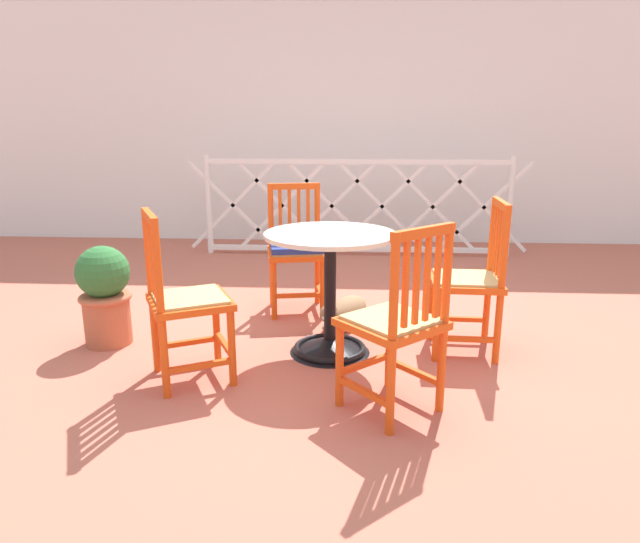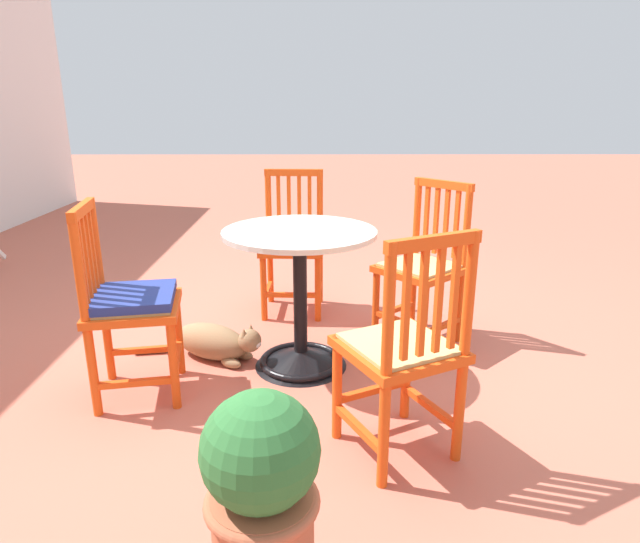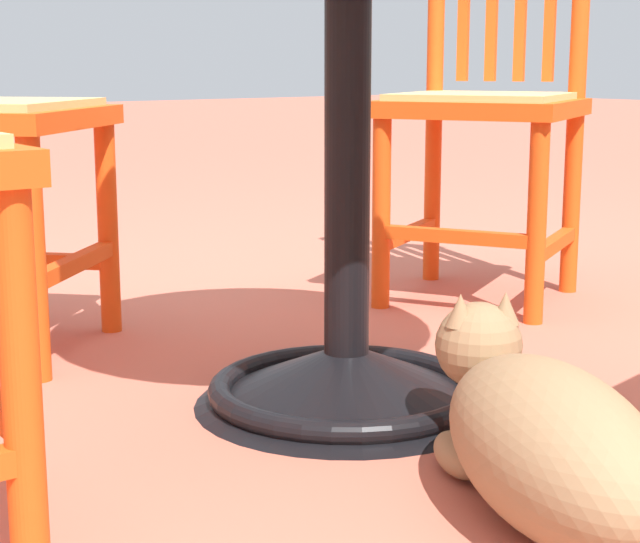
% 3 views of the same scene
% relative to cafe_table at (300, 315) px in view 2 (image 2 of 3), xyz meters
% --- Properties ---
extents(ground_plane, '(24.00, 24.00, 0.00)m').
position_rel_cafe_table_xyz_m(ground_plane, '(-0.01, 0.02, -0.28)').
color(ground_plane, '#BC604C').
extents(cafe_table, '(0.76, 0.76, 0.73)m').
position_rel_cafe_table_xyz_m(cafe_table, '(0.00, 0.00, 0.00)').
color(cafe_table, black).
rests_on(cafe_table, ground_plane).
extents(orange_chair_facing_out, '(0.57, 0.57, 0.91)m').
position_rel_cafe_table_xyz_m(orange_chair_facing_out, '(0.33, -0.68, 0.15)').
color(orange_chair_facing_out, '#E04C14').
rests_on(orange_chair_facing_out, ground_plane).
extents(orange_chair_at_corner, '(0.42, 0.42, 0.91)m').
position_rel_cafe_table_xyz_m(orange_chair_at_corner, '(0.82, 0.07, 0.15)').
color(orange_chair_at_corner, '#E04C14').
rests_on(orange_chair_at_corner, ground_plane).
extents(orange_chair_by_planter, '(0.46, 0.46, 0.91)m').
position_rel_cafe_table_xyz_m(orange_chair_by_planter, '(-0.28, 0.77, 0.16)').
color(orange_chair_by_planter, '#E04C14').
rests_on(orange_chair_by_planter, ground_plane).
extents(orange_chair_near_fence, '(0.54, 0.54, 0.91)m').
position_rel_cafe_table_xyz_m(orange_chair_near_fence, '(-0.74, -0.41, 0.15)').
color(orange_chair_near_fence, '#E04C14').
rests_on(orange_chair_near_fence, ground_plane).
extents(tabby_cat, '(0.38, 0.73, 0.23)m').
position_rel_cafe_table_xyz_m(tabby_cat, '(0.08, 0.45, -0.19)').
color(tabby_cat, '#8E704C').
rests_on(tabby_cat, ground_plane).
extents(terracotta_planter, '(0.32, 0.32, 0.62)m').
position_rel_cafe_table_xyz_m(terracotta_planter, '(-1.38, 0.06, 0.04)').
color(terracotta_planter, '#B25B3D').
rests_on(terracotta_planter, ground_plane).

